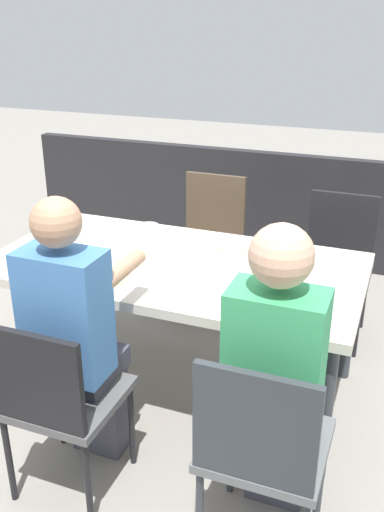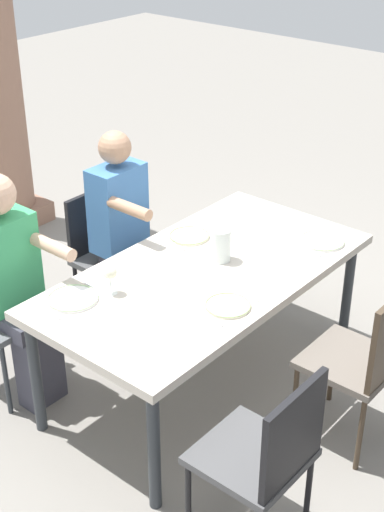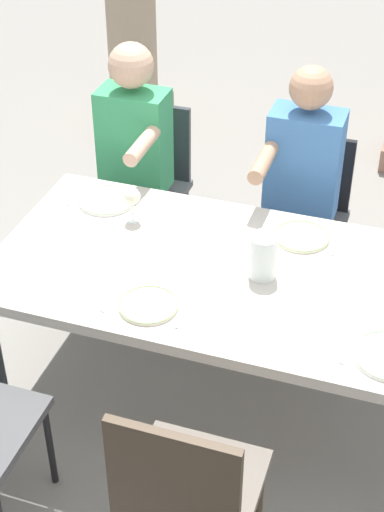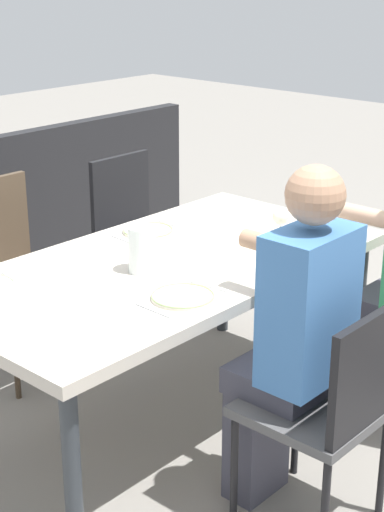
% 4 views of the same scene
% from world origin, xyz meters
% --- Properties ---
extents(ground_plane, '(16.00, 16.00, 0.00)m').
position_xyz_m(ground_plane, '(0.00, 0.00, 0.00)').
color(ground_plane, gray).
extents(dining_table, '(1.90, 0.99, 0.75)m').
position_xyz_m(dining_table, '(0.00, 0.00, 0.69)').
color(dining_table, beige).
rests_on(dining_table, ground).
extents(chair_west_north, '(0.44, 0.44, 0.91)m').
position_xyz_m(chair_west_north, '(-0.71, 0.91, 0.53)').
color(chair_west_north, '#5B5E61').
rests_on(chair_west_north, ground).
extents(chair_west_south, '(0.44, 0.44, 0.90)m').
position_xyz_m(chair_west_south, '(-0.71, -0.92, 0.52)').
color(chair_west_south, '#4F4F50').
rests_on(chair_west_south, ground).
extents(chair_mid_north, '(0.44, 0.44, 0.87)m').
position_xyz_m(chair_mid_north, '(0.14, 0.91, 0.51)').
color(chair_mid_north, '#4F4F50').
rests_on(chair_mid_north, ground).
extents(chair_mid_south, '(0.44, 0.44, 0.94)m').
position_xyz_m(chair_mid_south, '(0.14, -0.92, 0.54)').
color(chair_mid_south, '#6A6158').
rests_on(chair_mid_south, ground).
extents(diner_woman_green, '(0.35, 0.50, 1.32)m').
position_xyz_m(diner_woman_green, '(-0.71, 0.73, 0.71)').
color(diner_woman_green, '#3F3F4C').
rests_on(diner_woman_green, ground).
extents(diner_man_white, '(0.34, 0.49, 1.31)m').
position_xyz_m(diner_man_white, '(0.14, 0.73, 0.70)').
color(diner_man_white, '#3F3F4C').
rests_on(diner_man_white, ground).
extents(patio_railing, '(4.30, 0.10, 0.90)m').
position_xyz_m(patio_railing, '(0.00, -1.97, 0.45)').
color(patio_railing, black).
rests_on(patio_railing, ground).
extents(plate_0, '(0.26, 0.26, 0.02)m').
position_xyz_m(plate_0, '(-0.66, 0.32, 0.76)').
color(plate_0, white).
rests_on(plate_0, dining_table).
extents(wine_glass_0, '(0.07, 0.07, 0.16)m').
position_xyz_m(wine_glass_0, '(-0.49, 0.22, 0.87)').
color(wine_glass_0, white).
rests_on(wine_glass_0, dining_table).
extents(fork_0, '(0.03, 0.17, 0.01)m').
position_xyz_m(fork_0, '(-0.81, 0.32, 0.75)').
color(fork_0, silver).
rests_on(fork_0, dining_table).
extents(spoon_0, '(0.03, 0.17, 0.01)m').
position_xyz_m(spoon_0, '(-0.51, 0.32, 0.75)').
color(spoon_0, silver).
rests_on(spoon_0, dining_table).
extents(plate_1, '(0.23, 0.23, 0.02)m').
position_xyz_m(plate_1, '(-0.21, -0.32, 0.76)').
color(plate_1, silver).
rests_on(plate_1, dining_table).
extents(fork_1, '(0.03, 0.17, 0.01)m').
position_xyz_m(fork_1, '(-0.36, -0.32, 0.75)').
color(fork_1, silver).
rests_on(fork_1, dining_table).
extents(spoon_1, '(0.03, 0.17, 0.01)m').
position_xyz_m(spoon_1, '(-0.06, -0.32, 0.75)').
color(spoon_1, silver).
rests_on(spoon_1, dining_table).
extents(plate_2, '(0.23, 0.23, 0.02)m').
position_xyz_m(plate_2, '(0.24, 0.31, 0.76)').
color(plate_2, silver).
rests_on(plate_2, dining_table).
extents(fork_2, '(0.03, 0.17, 0.01)m').
position_xyz_m(fork_2, '(0.09, 0.31, 0.75)').
color(fork_2, silver).
rests_on(fork_2, dining_table).
extents(spoon_2, '(0.02, 0.17, 0.01)m').
position_xyz_m(spoon_2, '(0.39, 0.31, 0.75)').
color(spoon_2, silver).
rests_on(spoon_2, dining_table).
extents(plate_3, '(0.26, 0.26, 0.02)m').
position_xyz_m(plate_3, '(0.68, -0.31, 0.76)').
color(plate_3, white).
rests_on(plate_3, dining_table).
extents(fork_3, '(0.03, 0.17, 0.01)m').
position_xyz_m(fork_3, '(0.53, -0.31, 0.75)').
color(fork_3, silver).
rests_on(fork_3, dining_table).
extents(spoon_3, '(0.02, 0.17, 0.01)m').
position_xyz_m(spoon_3, '(0.83, -0.31, 0.75)').
color(spoon_3, silver).
rests_on(spoon_3, dining_table).
extents(water_pitcher, '(0.11, 0.11, 0.19)m').
position_xyz_m(water_pitcher, '(0.14, 0.01, 0.83)').
color(water_pitcher, white).
rests_on(water_pitcher, dining_table).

